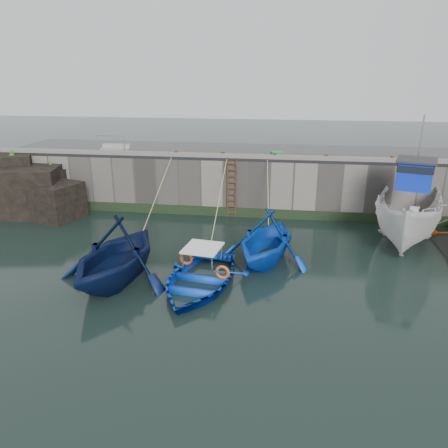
# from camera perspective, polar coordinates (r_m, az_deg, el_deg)

# --- Properties ---
(ground) EXTENTS (120.00, 120.00, 0.00)m
(ground) POSITION_cam_1_polar(r_m,az_deg,el_deg) (14.36, 4.05, -11.89)
(ground) COLOR black
(ground) RESTS_ON ground
(quay_back) EXTENTS (30.00, 5.00, 3.00)m
(quay_back) POSITION_cam_1_polar(r_m,az_deg,el_deg) (25.47, 6.21, 5.79)
(quay_back) COLOR slate
(quay_back) RESTS_ON ground
(road_back) EXTENTS (30.00, 5.00, 0.16)m
(road_back) POSITION_cam_1_polar(r_m,az_deg,el_deg) (25.15, 6.34, 9.29)
(road_back) COLOR black
(road_back) RESTS_ON quay_back
(kerb_back) EXTENTS (30.00, 0.30, 0.20)m
(kerb_back) POSITION_cam_1_polar(r_m,az_deg,el_deg) (22.80, 6.14, 8.72)
(kerb_back) COLOR slate
(kerb_back) RESTS_ON road_back
(algae_back) EXTENTS (30.00, 0.08, 0.50)m
(algae_back) POSITION_cam_1_polar(r_m,az_deg,el_deg) (23.36, 5.86, 1.36)
(algae_back) COLOR black
(algae_back) RESTS_ON ground
(rock_outcrop) EXTENTS (5.85, 4.24, 3.41)m
(rock_outcrop) POSITION_cam_1_polar(r_m,az_deg,el_deg) (26.10, -23.84, 4.03)
(rock_outcrop) COLOR black
(rock_outcrop) RESTS_ON ground
(ladder) EXTENTS (0.51, 0.08, 3.20)m
(ladder) POSITION_cam_1_polar(r_m,az_deg,el_deg) (23.09, 0.99, 4.72)
(ladder) COLOR #3F1E0F
(ladder) RESTS_ON ground
(boat_near_white) EXTENTS (5.22, 5.82, 2.74)m
(boat_near_white) POSITION_cam_1_polar(r_m,az_deg,el_deg) (17.06, -13.68, -7.07)
(boat_near_white) COLOR #091539
(boat_near_white) RESTS_ON ground
(boat_near_white_rope) EXTENTS (0.04, 6.21, 3.10)m
(boat_near_white_rope) POSITION_cam_1_polar(r_m,az_deg,el_deg) (21.67, -8.66, -0.92)
(boat_near_white_rope) COLOR tan
(boat_near_white_rope) RESTS_ON ground
(boat_near_blue) EXTENTS (4.12, 5.31, 1.01)m
(boat_near_blue) POSITION_cam_1_polar(r_m,az_deg,el_deg) (16.20, -3.32, -7.99)
(boat_near_blue) COLOR #0C3DBE
(boat_near_blue) RESTS_ON ground
(boat_near_blue_rope) EXTENTS (0.04, 6.24, 3.10)m
(boat_near_blue_rope) POSITION_cam_1_polar(r_m,az_deg,el_deg) (21.00, -0.50, -1.36)
(boat_near_blue_rope) COLOR tan
(boat_near_blue_rope) RESTS_ON ground
(boat_near_blacktrim) EXTENTS (5.04, 5.49, 2.44)m
(boat_near_blacktrim) POSITION_cam_1_polar(r_m,az_deg,el_deg) (18.34, 5.45, -4.64)
(boat_near_blacktrim) COLOR #0C44BD
(boat_near_blacktrim) RESTS_ON ground
(boat_near_blacktrim_rope) EXTENTS (0.04, 3.98, 3.10)m
(boat_near_blacktrim_rope) POSITION_cam_1_polar(r_m,az_deg,el_deg) (22.06, 5.97, -0.43)
(boat_near_blacktrim_rope) COLOR tan
(boat_near_blacktrim_rope) RESTS_ON ground
(boat_far_white) EXTENTS (4.96, 8.09, 5.93)m
(boat_far_white) POSITION_cam_1_polar(r_m,az_deg,el_deg) (21.78, 23.05, 1.22)
(boat_far_white) COLOR silver
(boat_far_white) RESTS_ON ground
(fish_crate) EXTENTS (0.73, 0.60, 0.33)m
(fish_crate) POSITION_cam_1_polar(r_m,az_deg,el_deg) (23.13, 6.91, 9.01)
(fish_crate) COLOR #188432
(fish_crate) RESTS_ON road_back
(railing) EXTENTS (1.60, 1.05, 1.00)m
(railing) POSITION_cam_1_polar(r_m,az_deg,el_deg) (25.67, -13.95, 9.69)
(railing) COLOR #A5A8AD
(railing) RESTS_ON road_back
(bollard_a) EXTENTS (0.18, 0.18, 0.28)m
(bollard_a) POSITION_cam_1_polar(r_m,az_deg,el_deg) (23.59, -6.22, 9.17)
(bollard_a) COLOR #3F1E0F
(bollard_a) RESTS_ON road_back
(bollard_b) EXTENTS (0.18, 0.18, 0.28)m
(bollard_b) POSITION_cam_1_polar(r_m,az_deg,el_deg) (23.11, -0.12, 9.07)
(bollard_b) COLOR #3F1E0F
(bollard_b) RESTS_ON road_back
(bollard_c) EXTENTS (0.18, 0.18, 0.28)m
(bollard_c) POSITION_cam_1_polar(r_m,az_deg,el_deg) (22.89, 6.66, 8.84)
(bollard_c) COLOR #3F1E0F
(bollard_c) RESTS_ON road_back
(bollard_d) EXTENTS (0.18, 0.18, 0.28)m
(bollard_d) POSITION_cam_1_polar(r_m,az_deg,el_deg) (22.98, 13.23, 8.51)
(bollard_d) COLOR #3F1E0F
(bollard_d) RESTS_ON road_back
(bollard_e) EXTENTS (0.18, 0.18, 0.28)m
(bollard_e) POSITION_cam_1_polar(r_m,az_deg,el_deg) (23.48, 21.09, 7.95)
(bollard_e) COLOR #3F1E0F
(bollard_e) RESTS_ON road_back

